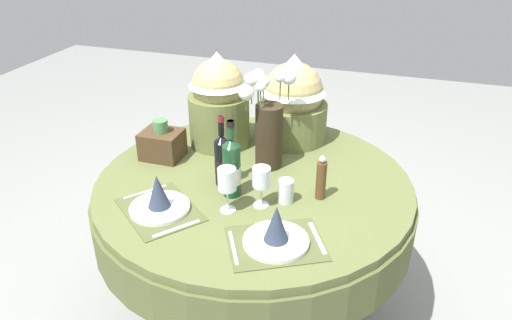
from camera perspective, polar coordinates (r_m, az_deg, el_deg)
ground at (r=2.61m, az=-0.25°, el=-16.45°), size 8.00×8.00×0.00m
dining_table at (r=2.23m, az=-0.28°, el=-5.37°), size 1.42×1.42×0.74m
place_setting_left at (r=1.96m, az=-11.30°, el=-4.66°), size 0.43×0.42×0.16m
place_setting_right at (r=1.75m, az=2.38°, el=-8.56°), size 0.42×0.39×0.16m
flower_vase at (r=2.18m, az=1.41°, el=4.28°), size 0.21×0.23×0.45m
wine_bottle_left at (r=1.99m, az=-2.87°, el=-0.86°), size 0.08×0.08×0.34m
wine_bottle_centre at (r=2.08m, az=-3.98°, el=0.06°), size 0.07×0.07×0.32m
wine_glass_left at (r=1.88m, az=-3.42°, el=-2.40°), size 0.07×0.07×0.19m
wine_glass_right at (r=1.91m, az=0.63°, el=-2.14°), size 0.07×0.07×0.17m
tumbler_near_left at (r=1.98m, az=3.52°, el=-3.65°), size 0.06×0.06×0.10m
pepper_mill at (r=2.00m, az=7.64°, el=-2.19°), size 0.04×0.04×0.20m
gift_tub_back_left at (r=2.39m, az=-4.43°, el=7.42°), size 0.30×0.30×0.47m
gift_tub_back_centre at (r=2.44m, az=4.37°, el=7.42°), size 0.35×0.35×0.45m
woven_basket_side_left at (r=2.35m, az=-10.94°, el=1.94°), size 0.19×0.16×0.19m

